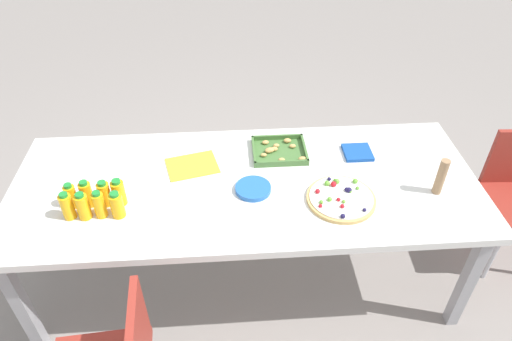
# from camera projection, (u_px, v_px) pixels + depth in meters

# --- Properties ---
(ground_plane) EXTENTS (12.00, 12.00, 0.00)m
(ground_plane) POSITION_uv_depth(u_px,v_px,m) (247.00, 275.00, 2.78)
(ground_plane) COLOR gray
(party_table) EXTENTS (2.36, 0.94, 0.74)m
(party_table) POSITION_uv_depth(u_px,v_px,m) (246.00, 191.00, 2.35)
(party_table) COLOR silver
(party_table) RESTS_ON ground_plane
(juice_bottle_0) EXTENTS (0.06, 0.06, 0.14)m
(juice_bottle_0) POSITION_uv_depth(u_px,v_px,m) (67.00, 206.00, 2.08)
(juice_bottle_0) COLOR #F9AF14
(juice_bottle_0) RESTS_ON party_table
(juice_bottle_1) EXTENTS (0.06, 0.06, 0.14)m
(juice_bottle_1) POSITION_uv_depth(u_px,v_px,m) (83.00, 206.00, 2.08)
(juice_bottle_1) COLOR #F9AD14
(juice_bottle_1) RESTS_ON party_table
(juice_bottle_2) EXTENTS (0.06, 0.06, 0.14)m
(juice_bottle_2) POSITION_uv_depth(u_px,v_px,m) (99.00, 205.00, 2.08)
(juice_bottle_2) COLOR #F9AD14
(juice_bottle_2) RESTS_ON party_table
(juice_bottle_3) EXTENTS (0.06, 0.06, 0.14)m
(juice_bottle_3) POSITION_uv_depth(u_px,v_px,m) (117.00, 205.00, 2.09)
(juice_bottle_3) COLOR #FAAC14
(juice_bottle_3) RESTS_ON party_table
(juice_bottle_4) EXTENTS (0.05, 0.05, 0.13)m
(juice_bottle_4) POSITION_uv_depth(u_px,v_px,m) (71.00, 196.00, 2.14)
(juice_bottle_4) COLOR #F9AE14
(juice_bottle_4) RESTS_ON party_table
(juice_bottle_5) EXTENTS (0.06, 0.06, 0.14)m
(juice_bottle_5) POSITION_uv_depth(u_px,v_px,m) (87.00, 194.00, 2.14)
(juice_bottle_5) COLOR #F9AB14
(juice_bottle_5) RESTS_ON party_table
(juice_bottle_6) EXTENTS (0.06, 0.06, 0.14)m
(juice_bottle_6) POSITION_uv_depth(u_px,v_px,m) (104.00, 194.00, 2.15)
(juice_bottle_6) COLOR #FAAB14
(juice_bottle_6) RESTS_ON party_table
(juice_bottle_7) EXTENTS (0.06, 0.06, 0.14)m
(juice_bottle_7) POSITION_uv_depth(u_px,v_px,m) (119.00, 193.00, 2.15)
(juice_bottle_7) COLOR #F8AC14
(juice_bottle_7) RESTS_ON party_table
(fruit_pizza) EXTENTS (0.33, 0.33, 0.05)m
(fruit_pizza) POSITION_uv_depth(u_px,v_px,m) (341.00, 198.00, 2.20)
(fruit_pizza) COLOR tan
(fruit_pizza) RESTS_ON party_table
(snack_tray) EXTENTS (0.29, 0.25, 0.04)m
(snack_tray) POSITION_uv_depth(u_px,v_px,m) (279.00, 151.00, 2.50)
(snack_tray) COLOR #477238
(snack_tray) RESTS_ON party_table
(plate_stack) EXTENTS (0.18, 0.18, 0.02)m
(plate_stack) POSITION_uv_depth(u_px,v_px,m) (253.00, 189.00, 2.25)
(plate_stack) COLOR blue
(plate_stack) RESTS_ON party_table
(napkin_stack) EXTENTS (0.15, 0.15, 0.02)m
(napkin_stack) POSITION_uv_depth(u_px,v_px,m) (357.00, 152.00, 2.49)
(napkin_stack) COLOR #194CA5
(napkin_stack) RESTS_ON party_table
(cardboard_tube) EXTENTS (0.04, 0.04, 0.20)m
(cardboard_tube) POSITION_uv_depth(u_px,v_px,m) (441.00, 177.00, 2.19)
(cardboard_tube) COLOR #9E7A56
(cardboard_tube) RESTS_ON party_table
(paper_folder) EXTENTS (0.30, 0.26, 0.01)m
(paper_folder) POSITION_uv_depth(u_px,v_px,m) (192.00, 166.00, 2.41)
(paper_folder) COLOR yellow
(paper_folder) RESTS_ON party_table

